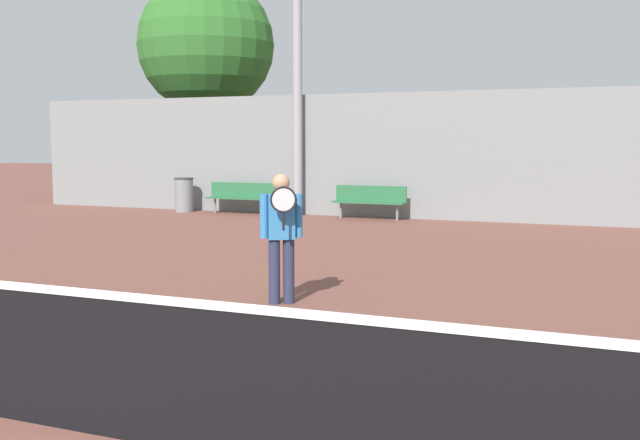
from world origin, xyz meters
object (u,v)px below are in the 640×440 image
(tennis_net, at_px, (25,352))
(bench_courtside_near, at_px, (243,195))
(tennis_player, at_px, (281,232))
(bench_courtside_far, at_px, (370,199))
(trash_bin, at_px, (184,195))
(tree_green_broad, at_px, (206,45))

(tennis_net, distance_m, bench_courtside_near, 15.33)
(tennis_player, distance_m, bench_courtside_far, 10.19)
(tennis_player, bearing_deg, bench_courtside_near, 89.88)
(tennis_net, xyz_separation_m, bench_courtside_near, (-5.94, 14.13, 0.02))
(tennis_net, distance_m, bench_courtside_far, 14.31)
(bench_courtside_near, height_order, trash_bin, trash_bin)
(bench_courtside_near, height_order, tree_green_broad, tree_green_broad)
(tennis_net, height_order, bench_courtside_far, tennis_net)
(bench_courtside_near, distance_m, trash_bin, 1.83)
(tennis_player, bearing_deg, tennis_net, -120.75)
(tennis_net, relative_size, trash_bin, 11.60)
(tennis_net, relative_size, bench_courtside_near, 5.47)
(bench_courtside_near, relative_size, bench_courtside_far, 1.08)
(bench_courtside_near, bearing_deg, trash_bin, -177.56)
(tennis_player, bearing_deg, trash_bin, 97.26)
(bench_courtside_near, bearing_deg, tennis_player, -59.16)
(tennis_net, distance_m, tree_green_broad, 20.64)
(tennis_net, xyz_separation_m, tree_green_broad, (-9.27, 17.85, 4.65))
(bench_courtside_near, distance_m, tree_green_broad, 6.80)
(tennis_net, relative_size, tennis_player, 7.04)
(bench_courtside_far, height_order, tree_green_broad, tree_green_broad)
(bench_courtside_far, xyz_separation_m, trash_bin, (-5.51, -0.08, -0.04))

